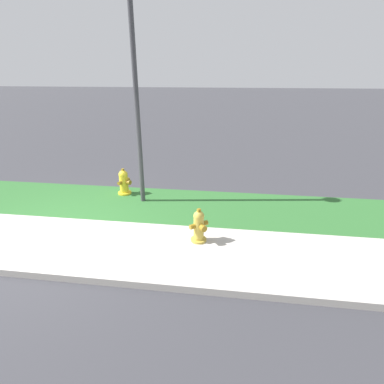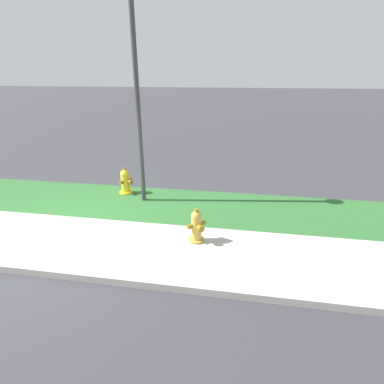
% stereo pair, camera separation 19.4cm
% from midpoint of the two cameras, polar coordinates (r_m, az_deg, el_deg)
% --- Properties ---
extents(ground_plane, '(120.00, 120.00, 0.00)m').
position_cam_midpoint_polar(ground_plane, '(6.29, -24.56, -8.11)').
color(ground_plane, '#38383D').
extents(sidewalk_pavement, '(18.00, 1.82, 0.01)m').
position_cam_midpoint_polar(sidewalk_pavement, '(6.29, -24.57, -8.07)').
color(sidewalk_pavement, '#BCB7AD').
rests_on(sidewalk_pavement, ground).
extents(grass_verge, '(18.00, 1.99, 0.01)m').
position_cam_midpoint_polar(grass_verge, '(7.76, -17.07, -1.36)').
color(grass_verge, '#2D662D').
rests_on(grass_verge, ground).
extents(street_curb, '(18.00, 0.16, 0.12)m').
position_cam_midpoint_polar(street_curb, '(5.61, -30.16, -12.31)').
color(street_curb, '#BCB7AD').
rests_on(street_curb, ground).
extents(fire_hydrant_across_street, '(0.39, 0.40, 0.68)m').
position_cam_midpoint_polar(fire_hydrant_across_street, '(7.87, -11.87, 1.99)').
color(fire_hydrant_across_street, yellow).
rests_on(fire_hydrant_across_street, ground).
extents(fire_hydrant_far_end, '(0.34, 0.34, 0.66)m').
position_cam_midpoint_polar(fire_hydrant_far_end, '(5.51, 1.87, -6.56)').
color(fire_hydrant_far_end, gold).
rests_on(fire_hydrant_far_end, ground).
extents(street_lamp, '(0.32, 0.32, 4.76)m').
position_cam_midpoint_polar(street_lamp, '(6.87, -9.95, 23.22)').
color(street_lamp, '#3D3D42').
rests_on(street_lamp, ground).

